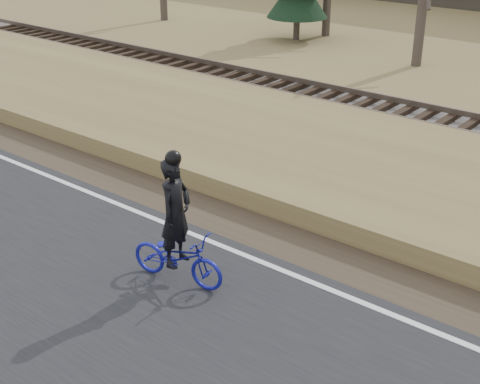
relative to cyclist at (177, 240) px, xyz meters
The scene contains 8 objects.
ground 2.78m from the cyclist, 154.54° to the left, with size 120.00×120.00×0.00m, color olive.
road 2.87m from the cyclist, 150.43° to the right, with size 120.00×6.00×0.06m, color black.
edge_line 2.85m from the cyclist, 150.77° to the left, with size 120.00×0.12×0.01m, color silver.
shoulder 3.45m from the cyclist, 135.67° to the left, with size 120.00×1.60×0.04m, color #473A2B.
embankment 5.88m from the cyclist, 114.16° to the left, with size 120.00×5.00×0.44m, color olive.
ballast 9.47m from the cyclist, 104.69° to the left, with size 120.00×3.00×0.45m, color slate.
railroad 9.45m from the cyclist, 104.69° to the left, with size 120.00×2.40×0.29m.
cyclist is the anchor object (origin of this frame).
Camera 1 is at (9.17, -7.92, 6.07)m, focal length 50.00 mm.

